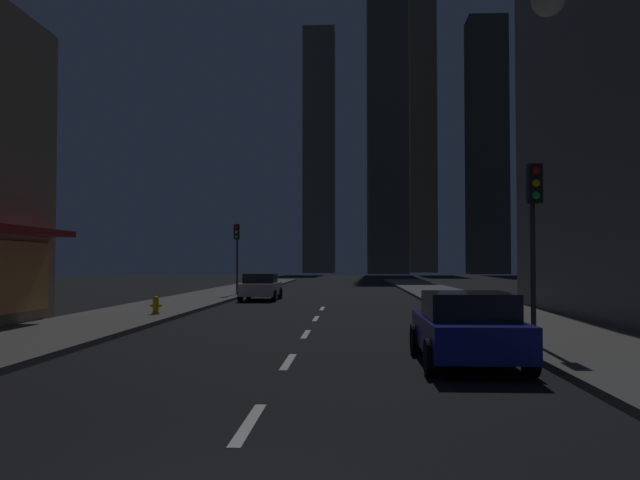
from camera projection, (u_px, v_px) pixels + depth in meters
name	position (u px, v px, depth m)	size (l,w,h in m)	color
ground_plane	(329.00, 300.00, 37.07)	(78.00, 136.00, 0.10)	black
sidewalk_right	(454.00, 298.00, 36.74)	(4.00, 76.00, 0.15)	#605E59
sidewalk_left	(205.00, 297.00, 37.41)	(4.00, 76.00, 0.15)	#605E59
lane_marking_center	(299.00, 346.00, 16.11)	(0.16, 28.20, 0.01)	silver
skyscraper_distant_tall	(319.00, 151.00, 130.77)	(6.26, 5.70, 48.40)	#615C48
skyscraper_distant_mid	(387.00, 77.00, 119.70)	(7.13, 8.39, 71.49)	#444033
skyscraper_distant_short	(422.00, 126.00, 138.36)	(5.46, 8.00, 61.44)	#544F3F
skyscraper_distant_slender	(487.00, 146.00, 118.51)	(6.85, 5.92, 46.03)	#333026
car_parked_near	(467.00, 328.00, 13.16)	(1.98, 4.24, 1.45)	navy
car_parked_far	(261.00, 287.00, 35.60)	(1.98, 4.24, 1.45)	silver
fire_hydrant_far_left	(156.00, 306.00, 24.25)	(0.42, 0.30, 0.65)	gold
traffic_light_near_right	(534.00, 212.00, 15.20)	(0.32, 0.48, 4.20)	#2D2D2D
traffic_light_far_left	(237.00, 243.00, 39.11)	(0.32, 0.48, 4.20)	#2D2D2D
street_lamp_right	(596.00, 81.00, 11.00)	(1.96, 0.56, 6.58)	#38383D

